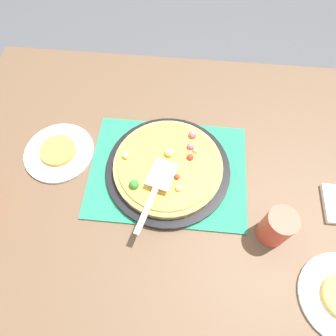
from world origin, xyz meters
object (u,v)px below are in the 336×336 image
served_slice_right (58,150)px  pizza_server (156,189)px  pizza (168,166)px  plate_far_right (59,152)px  pizza_pan (168,169)px  cup_near (277,227)px

served_slice_right → pizza_server: (-0.33, 0.13, 0.05)m
pizza → plate_far_right: bearing=-5.0°
pizza → plate_far_right: pizza is taller
pizza_server → served_slice_right: bearing=-21.0°
pizza_pan → cup_near: (-0.30, 0.17, 0.05)m
served_slice_right → pizza: bearing=175.0°
pizza → plate_far_right: 0.35m
pizza → cup_near: bearing=150.9°
cup_near → pizza_server: cup_near is taller
pizza → pizza_server: pizza_server is taller
served_slice_right → cup_near: cup_near is taller
cup_near → pizza: bearing=-29.1°
pizza_pan → plate_far_right: bearing=-5.0°
plate_far_right → pizza_server: pizza_server is taller
plate_far_right → served_slice_right: bearing=-90.0°
pizza → served_slice_right: 0.35m
pizza_server → plate_far_right: bearing=-21.0°
pizza_pan → pizza_server: size_ratio=1.63×
served_slice_right → cup_near: size_ratio=0.92×
served_slice_right → cup_near: 0.69m
pizza_pan → served_slice_right: 0.35m
plate_far_right → pizza: bearing=175.0°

